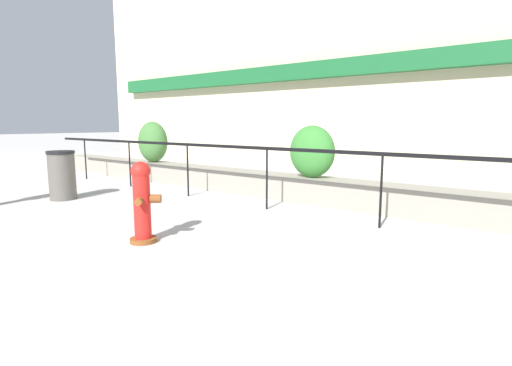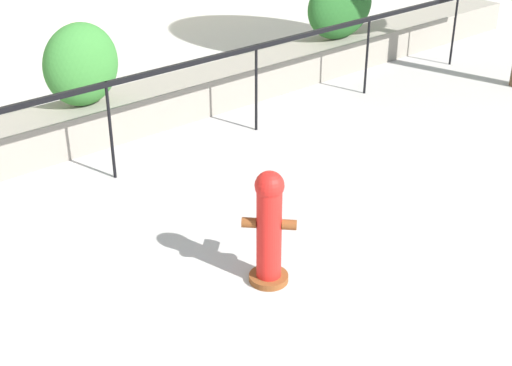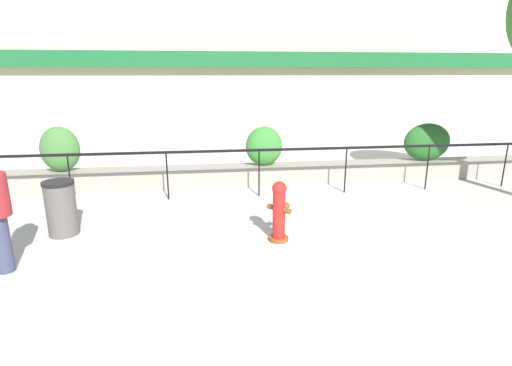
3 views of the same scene
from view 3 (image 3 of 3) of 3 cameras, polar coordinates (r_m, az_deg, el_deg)
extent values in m
plane|color=#BCB7B2|center=(5.26, 8.31, -17.69)|extent=(120.00, 120.00, 0.00)
cube|color=beige|center=(16.31, -3.25, 19.41)|extent=(30.00, 1.00, 8.00)
cube|color=#195B2D|center=(15.60, -3.01, 17.24)|extent=(27.00, 0.36, 0.56)
cube|color=gray|center=(10.63, -0.40, 1.21)|extent=(18.00, 0.70, 0.50)
cube|color=black|center=(9.38, 0.45, 4.73)|extent=(15.00, 0.05, 0.06)
cylinder|color=black|center=(9.87, -25.03, 0.55)|extent=(0.04, 0.04, 1.15)
cylinder|color=black|center=(9.44, -12.55, 1.04)|extent=(0.04, 0.04, 1.15)
cylinder|color=black|center=(9.49, 0.44, 1.49)|extent=(0.04, 0.04, 1.15)
cylinder|color=black|center=(10.01, 12.68, 1.85)|extent=(0.04, 0.04, 1.15)
cylinder|color=black|center=(10.94, 23.28, 2.09)|extent=(0.04, 0.04, 1.15)
cylinder|color=black|center=(12.17, 31.99, 2.24)|extent=(0.04, 0.04, 1.15)
ellipsoid|color=#427538|center=(10.95, -26.21, 4.37)|extent=(0.94, 0.70, 1.12)
ellipsoid|color=#387F33|center=(10.51, 1.15, 5.30)|extent=(0.96, 0.61, 1.03)
ellipsoid|color=#235B23|center=(12.08, 23.23, 5.40)|extent=(1.33, 0.60, 1.04)
cylinder|color=brown|center=(7.15, 3.23, -7.93)|extent=(0.50, 0.50, 0.06)
cylinder|color=red|center=(6.98, 3.29, -4.50)|extent=(0.31, 0.31, 0.85)
sphere|color=red|center=(6.84, 3.35, -0.80)|extent=(0.25, 0.25, 0.25)
cylinder|color=brown|center=(7.09, 4.16, -3.33)|extent=(0.18, 0.18, 0.11)
cylinder|color=brown|center=(6.85, 4.47, -4.00)|extent=(0.15, 0.15, 0.09)
cylinder|color=brown|center=(7.05, 2.16, -3.42)|extent=(0.15, 0.15, 0.09)
cylinder|color=#383D56|center=(7.00, -32.52, -7.35)|extent=(0.29, 0.29, 0.88)
cylinder|color=#56514C|center=(8.05, -26.05, -3.44)|extent=(0.52, 0.52, 0.95)
cylinder|color=black|center=(7.91, -26.48, 0.02)|extent=(0.55, 0.55, 0.06)
camera|label=1|loc=(6.70, 50.27, -1.35)|focal=28.00mm
camera|label=2|loc=(3.49, -53.29, 23.26)|focal=50.00mm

